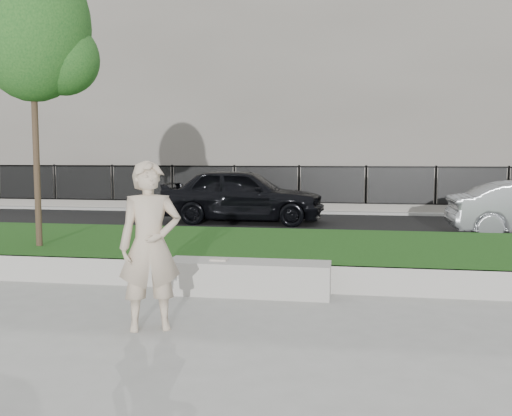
% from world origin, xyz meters
% --- Properties ---
extents(ground, '(90.00, 90.00, 0.00)m').
position_xyz_m(ground, '(0.00, 0.00, 0.00)').
color(ground, gray).
rests_on(ground, ground).
extents(grass_bank, '(34.00, 4.00, 0.40)m').
position_xyz_m(grass_bank, '(0.00, 3.00, 0.20)').
color(grass_bank, black).
rests_on(grass_bank, ground).
extents(grass_kerb, '(34.00, 0.08, 0.40)m').
position_xyz_m(grass_kerb, '(0.00, 1.04, 0.20)').
color(grass_kerb, '#9F9D95').
rests_on(grass_kerb, ground).
extents(street, '(34.00, 7.00, 0.04)m').
position_xyz_m(street, '(0.00, 8.50, 0.02)').
color(street, black).
rests_on(street, ground).
extents(far_pavement, '(34.00, 3.00, 0.12)m').
position_xyz_m(far_pavement, '(0.00, 13.00, 0.06)').
color(far_pavement, gray).
rests_on(far_pavement, ground).
extents(iron_fence, '(32.00, 0.30, 1.50)m').
position_xyz_m(iron_fence, '(0.00, 12.00, 0.54)').
color(iron_fence, slate).
rests_on(iron_fence, far_pavement).
extents(building_facade, '(34.00, 10.00, 10.00)m').
position_xyz_m(building_facade, '(0.00, 20.00, 5.00)').
color(building_facade, '#67625A').
rests_on(building_facade, ground).
extents(stone_bench, '(2.30, 0.58, 0.47)m').
position_xyz_m(stone_bench, '(-0.28, 0.80, 0.24)').
color(stone_bench, '#9F9D95').
rests_on(stone_bench, ground).
extents(man, '(0.82, 0.69, 1.90)m').
position_xyz_m(man, '(-1.07, -0.96, 0.95)').
color(man, '#C3AF96').
rests_on(man, ground).
extents(book, '(0.24, 0.18, 0.03)m').
position_xyz_m(book, '(-0.70, 0.80, 0.48)').
color(book, beige).
rests_on(book, stone_bench).
extents(young_tree, '(2.04, 1.95, 4.98)m').
position_xyz_m(young_tree, '(-4.10, 2.04, 4.02)').
color(young_tree, '#38281C').
rests_on(young_tree, grass_bank).
extents(car_dark, '(4.61, 1.86, 1.57)m').
position_xyz_m(car_dark, '(-1.91, 8.86, 0.83)').
color(car_dark, black).
rests_on(car_dark, street).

